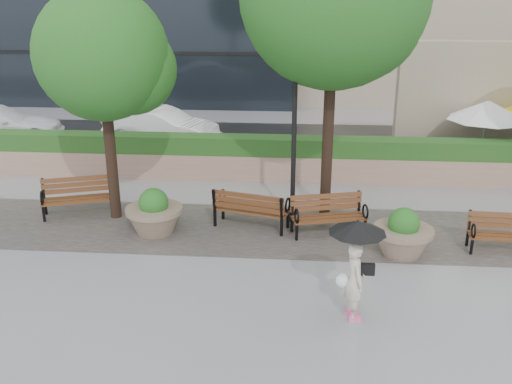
# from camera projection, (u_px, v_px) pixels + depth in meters

# --- Properties ---
(ground) EXTENTS (100.00, 100.00, 0.00)m
(ground) POSITION_uv_depth(u_px,v_px,m) (237.00, 290.00, 11.49)
(ground) COLOR gray
(ground) RESTS_ON ground
(cobble_strip) EXTENTS (28.00, 3.20, 0.01)m
(cobble_strip) POSITION_uv_depth(u_px,v_px,m) (250.00, 229.00, 14.29)
(cobble_strip) COLOR #383330
(cobble_strip) RESTS_ON ground
(hedge_wall) EXTENTS (24.00, 0.80, 1.35)m
(hedge_wall) POSITION_uv_depth(u_px,v_px,m) (261.00, 158.00, 17.81)
(hedge_wall) COLOR tan
(hedge_wall) RESTS_ON ground
(asphalt_street) EXTENTS (40.00, 7.00, 0.00)m
(asphalt_street) POSITION_uv_depth(u_px,v_px,m) (268.00, 145.00, 21.78)
(asphalt_street) COLOR black
(asphalt_street) RESTS_ON ground
(bench_1) EXTENTS (1.97, 1.28, 0.99)m
(bench_1) POSITION_uv_depth(u_px,v_px,m) (79.00, 205.00, 15.09)
(bench_1) COLOR brown
(bench_1) RESTS_ON ground
(bench_2) EXTENTS (1.98, 1.21, 1.00)m
(bench_2) POSITION_uv_depth(u_px,v_px,m) (251.00, 216.00, 14.32)
(bench_2) COLOR brown
(bench_2) RESTS_ON ground
(bench_3) EXTENTS (1.91, 1.13, 0.96)m
(bench_3) POSITION_uv_depth(u_px,v_px,m) (328.00, 223.00, 13.95)
(bench_3) COLOR brown
(bench_3) RESTS_ON ground
(bench_4) EXTENTS (1.69, 0.74, 0.88)m
(bench_4) POSITION_uv_depth(u_px,v_px,m) (505.00, 241.00, 13.01)
(bench_4) COLOR brown
(bench_4) RESTS_ON ground
(planter_left) EXTENTS (1.39, 1.39, 1.16)m
(planter_left) POSITION_uv_depth(u_px,v_px,m) (154.00, 216.00, 13.95)
(planter_left) COLOR #7F6B56
(planter_left) RESTS_ON ground
(planter_right) EXTENTS (1.35, 1.35, 1.13)m
(planter_right) POSITION_uv_depth(u_px,v_px,m) (403.00, 237.00, 12.82)
(planter_right) COLOR #7F6B56
(planter_right) RESTS_ON ground
(lamppost) EXTENTS (0.28, 0.28, 4.04)m
(lamppost) POSITION_uv_depth(u_px,v_px,m) (294.00, 155.00, 14.21)
(lamppost) COLOR black
(lamppost) RESTS_ON ground
(tree_0) EXTENTS (3.34, 3.22, 5.82)m
(tree_0) POSITION_uv_depth(u_px,v_px,m) (109.00, 59.00, 13.72)
(tree_0) COLOR black
(tree_0) RESTS_ON ground
(patio_umb_white) EXTENTS (2.50, 2.50, 2.30)m
(patio_umb_white) POSITION_uv_depth(u_px,v_px,m) (487.00, 111.00, 18.11)
(patio_umb_white) COLOR black
(patio_umb_white) RESTS_ON ground
(car_right) EXTENTS (4.57, 2.48, 1.43)m
(car_right) POSITION_uv_depth(u_px,v_px,m) (161.00, 127.00, 21.44)
(car_right) COLOR white
(car_right) RESTS_ON ground
(pedestrian) EXTENTS (1.04, 1.04, 1.90)m
(pedestrian) POSITION_uv_depth(u_px,v_px,m) (356.00, 260.00, 10.19)
(pedestrian) COLOR beige
(pedestrian) RESTS_ON ground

